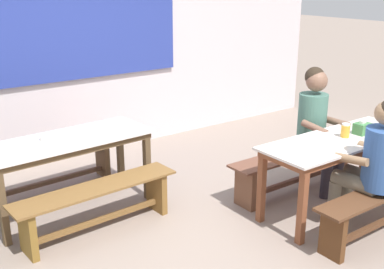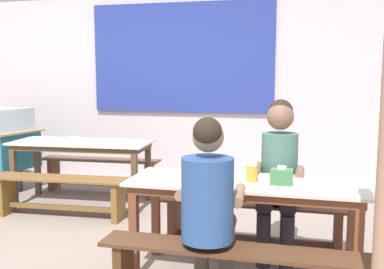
% 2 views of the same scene
% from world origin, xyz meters
% --- Properties ---
extents(ground_plane, '(40.00, 40.00, 0.00)m').
position_xyz_m(ground_plane, '(0.00, 0.00, 0.00)').
color(ground_plane, gray).
extents(backdrop_wall, '(7.49, 0.23, 2.79)m').
position_xyz_m(backdrop_wall, '(-0.00, 2.57, 1.46)').
color(backdrop_wall, silver).
rests_on(backdrop_wall, ground_plane).
extents(dining_table_far, '(1.62, 0.72, 0.72)m').
position_xyz_m(dining_table_far, '(-0.88, 1.16, 0.64)').
color(dining_table_far, silver).
rests_on(dining_table_far, ground_plane).
extents(dining_table_near, '(1.69, 0.62, 0.72)m').
position_xyz_m(dining_table_near, '(1.19, -0.34, 0.65)').
color(dining_table_near, silver).
rests_on(dining_table_near, ground_plane).
extents(bench_far_back, '(1.55, 0.35, 0.42)m').
position_xyz_m(bench_far_back, '(-0.91, 1.70, 0.27)').
color(bench_far_back, brown).
rests_on(bench_far_back, ground_plane).
extents(bench_far_front, '(1.51, 0.39, 0.42)m').
position_xyz_m(bench_far_front, '(-0.85, 0.62, 0.28)').
color(bench_far_front, brown).
rests_on(bench_far_front, ground_plane).
extents(bench_near_back, '(1.63, 0.31, 0.42)m').
position_xyz_m(bench_near_back, '(1.20, 0.20, 0.28)').
color(bench_near_back, brown).
rests_on(bench_near_back, ground_plane).
extents(person_right_near_table, '(0.41, 0.52, 1.29)m').
position_xyz_m(person_right_near_table, '(1.41, 0.14, 0.73)').
color(person_right_near_table, '#29252E').
rests_on(person_right_near_table, ground_plane).
extents(person_near_front, '(0.45, 0.58, 1.24)m').
position_xyz_m(person_near_front, '(1.03, -0.80, 0.69)').
color(person_near_front, '#6A6353').
rests_on(person_near_front, ground_plane).
extents(tissue_box, '(0.15, 0.12, 0.13)m').
position_xyz_m(tissue_box, '(1.45, -0.37, 0.78)').
color(tissue_box, '#417E46').
rests_on(tissue_box, dining_table_near).
extents(condiment_jar, '(0.08, 0.08, 0.13)m').
position_xyz_m(condiment_jar, '(1.24, -0.33, 0.79)').
color(condiment_jar, gold).
rests_on(condiment_jar, dining_table_near).
extents(soup_bowl, '(0.16, 0.16, 0.04)m').
position_xyz_m(soup_bowl, '(-1.03, 1.23, 0.74)').
color(soup_bowl, silver).
rests_on(soup_bowl, dining_table_far).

